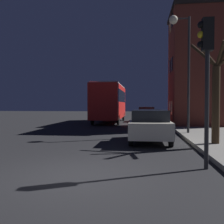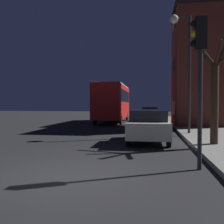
{
  "view_description": "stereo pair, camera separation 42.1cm",
  "coord_description": "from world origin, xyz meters",
  "px_view_note": "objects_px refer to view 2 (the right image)",
  "views": [
    {
      "loc": [
        1.61,
        -6.2,
        1.82
      ],
      "look_at": [
        -0.13,
        8.05,
        1.39
      ],
      "focal_mm": 40.0,
      "sensor_mm": 36.0,
      "label": 1
    },
    {
      "loc": [
        2.03,
        -6.14,
        1.82
      ],
      "look_at": [
        -0.13,
        8.05,
        1.39
      ],
      "focal_mm": 40.0,
      "sensor_mm": 36.0,
      "label": 2
    }
  ],
  "objects_px": {
    "traffic_light": "(199,61)",
    "car_far_lane": "(150,114)",
    "streetlamp": "(182,46)",
    "bare_tree": "(215,90)",
    "car_mid_lane": "(152,118)",
    "bus": "(113,100)",
    "car_near_lane": "(149,125)"
  },
  "relations": [
    {
      "from": "traffic_light",
      "to": "car_far_lane",
      "type": "relative_size",
      "value": 0.96
    },
    {
      "from": "streetlamp",
      "to": "bare_tree",
      "type": "xyz_separation_m",
      "value": [
        0.89,
        -4.05,
        -2.8
      ]
    },
    {
      "from": "car_mid_lane",
      "to": "car_far_lane",
      "type": "distance_m",
      "value": 8.07
    },
    {
      "from": "car_far_lane",
      "to": "car_mid_lane",
      "type": "bearing_deg",
      "value": -88.61
    },
    {
      "from": "bus",
      "to": "traffic_light",
      "type": "bearing_deg",
      "value": -74.17
    },
    {
      "from": "car_mid_lane",
      "to": "car_far_lane",
      "type": "relative_size",
      "value": 0.98
    },
    {
      "from": "streetlamp",
      "to": "traffic_light",
      "type": "xyz_separation_m",
      "value": [
        -0.48,
        -7.85,
        -2.19
      ]
    },
    {
      "from": "traffic_light",
      "to": "streetlamp",
      "type": "bearing_deg",
      "value": 86.52
    },
    {
      "from": "streetlamp",
      "to": "car_mid_lane",
      "type": "xyz_separation_m",
      "value": [
        -1.62,
        3.98,
        -4.43
      ]
    },
    {
      "from": "streetlamp",
      "to": "bare_tree",
      "type": "height_order",
      "value": "streetlamp"
    },
    {
      "from": "car_far_lane",
      "to": "traffic_light",
      "type": "bearing_deg",
      "value": -86.16
    },
    {
      "from": "car_near_lane",
      "to": "car_far_lane",
      "type": "distance_m",
      "value": 15.03
    },
    {
      "from": "traffic_light",
      "to": "car_mid_lane",
      "type": "bearing_deg",
      "value": 95.5
    },
    {
      "from": "bus",
      "to": "car_mid_lane",
      "type": "bearing_deg",
      "value": -56.96
    },
    {
      "from": "bare_tree",
      "to": "car_near_lane",
      "type": "bearing_deg",
      "value": 158.68
    },
    {
      "from": "streetlamp",
      "to": "traffic_light",
      "type": "distance_m",
      "value": 8.16
    },
    {
      "from": "traffic_light",
      "to": "car_far_lane",
      "type": "distance_m",
      "value": 20.07
    },
    {
      "from": "streetlamp",
      "to": "car_far_lane",
      "type": "height_order",
      "value": "streetlamp"
    },
    {
      "from": "streetlamp",
      "to": "traffic_light",
      "type": "height_order",
      "value": "streetlamp"
    },
    {
      "from": "streetlamp",
      "to": "car_near_lane",
      "type": "bearing_deg",
      "value": -122.24
    },
    {
      "from": "car_near_lane",
      "to": "bare_tree",
      "type": "bearing_deg",
      "value": -21.32
    },
    {
      "from": "bus",
      "to": "car_far_lane",
      "type": "distance_m",
      "value": 4.48
    },
    {
      "from": "streetlamp",
      "to": "car_mid_lane",
      "type": "relative_size",
      "value": 1.6
    },
    {
      "from": "bare_tree",
      "to": "car_mid_lane",
      "type": "bearing_deg",
      "value": 107.31
    },
    {
      "from": "traffic_light",
      "to": "car_far_lane",
      "type": "bearing_deg",
      "value": 93.84
    },
    {
      "from": "bus",
      "to": "car_near_lane",
      "type": "bearing_deg",
      "value": -74.23
    },
    {
      "from": "car_near_lane",
      "to": "car_mid_lane",
      "type": "distance_m",
      "value": 6.96
    },
    {
      "from": "bus",
      "to": "car_near_lane",
      "type": "height_order",
      "value": "bus"
    },
    {
      "from": "traffic_light",
      "to": "car_near_lane",
      "type": "bearing_deg",
      "value": 106.01
    },
    {
      "from": "bare_tree",
      "to": "car_far_lane",
      "type": "bearing_deg",
      "value": 99.51
    },
    {
      "from": "car_near_lane",
      "to": "traffic_light",
      "type": "bearing_deg",
      "value": -73.99
    },
    {
      "from": "streetlamp",
      "to": "car_mid_lane",
      "type": "distance_m",
      "value": 6.18
    }
  ]
}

